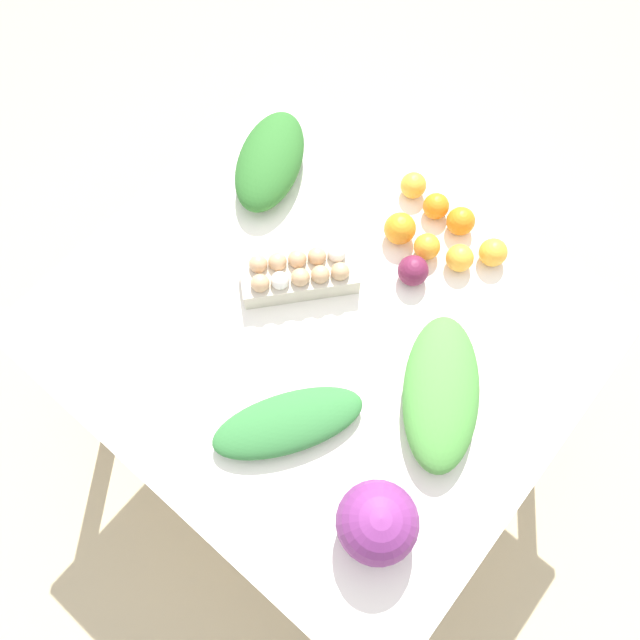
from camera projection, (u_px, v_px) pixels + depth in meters
ground_plane at (320, 404)px, 2.18m from camera, size 8.00×8.00×0.00m
dining_table at (320, 337)px, 1.57m from camera, size 1.19×1.06×0.75m
cabbage_purple at (377, 522)px, 1.23m from camera, size 0.17×0.17×0.17m
egg_carton at (299, 274)px, 1.48m from camera, size 0.26×0.28×0.09m
greens_bunch_kale at (270, 161)px, 1.60m from camera, size 0.28×0.35×0.10m
greens_bunch_dandelion at (441, 392)px, 1.37m from camera, size 0.33×0.39×0.09m
greens_bunch_beet_tops at (288, 423)px, 1.36m from camera, size 0.30×0.36×0.06m
beet_root at (413, 271)px, 1.49m from camera, size 0.07×0.07×0.07m
orange_0 at (461, 221)px, 1.55m from camera, size 0.07×0.07×0.07m
orange_1 at (399, 228)px, 1.54m from camera, size 0.08×0.08×0.08m
orange_2 at (413, 185)px, 1.59m from camera, size 0.07×0.07×0.07m
orange_3 at (460, 258)px, 1.51m from camera, size 0.07×0.07×0.07m
orange_4 at (427, 247)px, 1.52m from camera, size 0.07×0.07×0.07m
orange_5 at (493, 252)px, 1.52m from camera, size 0.07×0.07×0.07m
orange_6 at (436, 206)px, 1.57m from camera, size 0.07×0.07×0.07m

